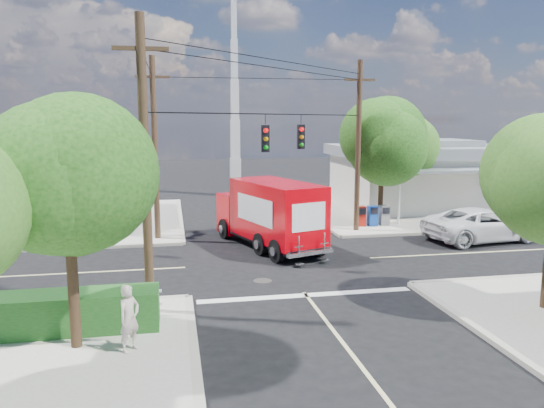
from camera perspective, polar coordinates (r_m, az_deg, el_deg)
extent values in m
plane|color=black|center=(22.56, 0.96, -6.32)|extent=(120.00, 120.00, 0.00)
cube|color=#A9A499|center=(36.27, 14.57, -0.60)|extent=(14.00, 14.00, 0.14)
cube|color=#A6A193|center=(33.89, 3.80, -0.99)|extent=(0.25, 14.00, 0.14)
cube|color=#A6A193|center=(30.21, 20.23, -2.79)|extent=(14.00, 0.25, 0.14)
cube|color=#A9A499|center=(33.48, -21.91, -1.76)|extent=(14.00, 14.00, 0.14)
cube|color=#A6A193|center=(32.83, -9.84, -1.44)|extent=(0.25, 14.00, 0.14)
cube|color=#A6A193|center=(26.79, -24.74, -4.53)|extent=(14.00, 0.25, 0.14)
cube|color=#A6A193|center=(14.56, 27.01, -15.96)|extent=(0.25, 14.00, 0.14)
cube|color=#A6A193|center=(11.88, -7.77, -20.90)|extent=(0.25, 14.00, 0.14)
cube|color=beige|center=(32.17, -2.66, -1.65)|extent=(0.12, 12.00, 0.01)
cube|color=beige|center=(13.53, 10.00, -17.33)|extent=(0.12, 12.00, 0.01)
cube|color=beige|center=(26.41, 22.80, -4.74)|extent=(12.00, 0.12, 0.01)
cube|color=beige|center=(22.81, -24.67, -6.98)|extent=(12.00, 0.12, 0.01)
cube|color=silver|center=(18.55, 3.69, -9.76)|extent=(7.50, 0.40, 0.01)
cube|color=beige|center=(37.58, 16.10, 2.39)|extent=(11.00, 8.00, 3.40)
cube|color=gray|center=(37.41, 16.24, 5.51)|extent=(11.80, 8.80, 0.70)
cube|color=gray|center=(37.38, 16.27, 6.27)|extent=(6.05, 4.40, 0.50)
cube|color=gray|center=(33.19, 19.99, 3.44)|extent=(9.90, 1.80, 0.15)
cylinder|color=silver|center=(30.62, 13.51, 0.57)|extent=(0.12, 0.12, 2.90)
cylinder|color=silver|center=(35.15, 26.71, 0.92)|extent=(0.12, 0.12, 2.90)
cube|color=beige|center=(34.89, -23.22, 1.35)|extent=(10.00, 8.00, 3.20)
cube|color=gray|center=(34.70, -23.42, 4.54)|extent=(10.80, 8.80, 0.70)
cube|color=gray|center=(34.68, -23.47, 5.36)|extent=(5.50, 4.40, 0.50)
cube|color=gray|center=(30.03, -25.32, 2.19)|extent=(9.00, 1.80, 0.15)
cylinder|color=silver|center=(28.67, -17.78, -0.38)|extent=(0.12, 0.12, 2.70)
cube|color=silver|center=(41.83, -3.94, 2.90)|extent=(0.80, 0.80, 3.00)
cube|color=silver|center=(41.61, -3.99, 7.01)|extent=(0.70, 0.70, 3.00)
cube|color=silver|center=(41.61, -4.03, 11.14)|extent=(0.60, 0.60, 3.00)
cube|color=silver|center=(41.83, -4.08, 15.25)|extent=(0.50, 0.50, 3.00)
cube|color=silver|center=(42.26, -4.13, 19.30)|extent=(0.40, 0.40, 3.00)
cylinder|color=#422D1C|center=(14.59, -20.65, -7.42)|extent=(0.28, 0.28, 3.71)
sphere|color=#17430F|center=(14.13, -21.18, 1.66)|extent=(3.71, 3.71, 3.71)
sphere|color=#17430F|center=(14.38, -22.66, 2.62)|extent=(3.02, 3.02, 3.02)
sphere|color=#17430F|center=(13.79, -19.94, 1.07)|extent=(3.25, 3.25, 3.25)
cylinder|color=#422D1C|center=(30.64, 11.63, 1.77)|extent=(0.28, 0.28, 4.10)
sphere|color=#17430F|center=(30.43, 11.79, 6.56)|extent=(4.10, 4.10, 4.10)
sphere|color=#17430F|center=(30.45, 10.96, 7.06)|extent=(3.33, 3.33, 3.33)
sphere|color=#17430F|center=(30.29, 12.61, 6.27)|extent=(3.58, 3.58, 3.58)
cylinder|color=#422D1C|center=(33.71, 14.29, 1.89)|extent=(0.28, 0.28, 3.58)
sphere|color=#345C1D|center=(33.52, 14.44, 5.69)|extent=(3.58, 3.58, 3.58)
sphere|color=#345C1D|center=(33.52, 13.69, 6.10)|extent=(2.91, 2.91, 2.91)
sphere|color=#345C1D|center=(33.40, 15.20, 5.46)|extent=(3.14, 3.14, 3.14)
sphere|color=#345C1D|center=(18.14, 26.79, 2.58)|extent=(2.81, 2.81, 2.81)
cylinder|color=#422D1C|center=(29.15, -16.75, 2.10)|extent=(0.24, 0.24, 5.00)
cone|color=#227227|center=(28.88, -15.20, 7.28)|extent=(0.50, 2.06, 0.98)
cone|color=#227227|center=(29.61, -15.76, 7.30)|extent=(1.92, 1.68, 0.98)
cone|color=#227227|center=(29.86, -17.20, 7.24)|extent=(2.12, 0.95, 0.98)
cone|color=#227227|center=(29.45, -18.49, 7.16)|extent=(1.34, 2.07, 0.98)
cone|color=#227227|center=(28.67, -18.69, 7.11)|extent=(1.34, 2.07, 0.98)
cone|color=#227227|center=(28.11, -17.59, 7.13)|extent=(2.12, 0.95, 0.98)
cone|color=#227227|center=(28.21, -16.00, 7.21)|extent=(1.92, 1.68, 0.98)
cylinder|color=#422D1C|center=(30.92, -20.14, 1.93)|extent=(0.24, 0.24, 4.60)
cone|color=#227227|center=(30.60, -18.72, 6.45)|extent=(0.50, 2.06, 0.98)
cone|color=#227227|center=(31.34, -19.16, 6.48)|extent=(1.92, 1.68, 0.98)
cone|color=#227227|center=(31.63, -20.49, 6.43)|extent=(2.12, 0.95, 0.98)
cone|color=#227227|center=(31.26, -21.74, 6.34)|extent=(1.34, 2.07, 0.98)
cone|color=#227227|center=(30.49, -22.02, 6.27)|extent=(1.34, 2.07, 0.98)
cone|color=#227227|center=(29.90, -21.04, 6.28)|extent=(2.12, 0.95, 0.98)
cone|color=#227227|center=(29.95, -19.54, 6.36)|extent=(1.92, 1.68, 0.98)
cylinder|color=#473321|center=(16.18, -13.48, 3.54)|extent=(0.28, 0.28, 9.00)
cube|color=#473321|center=(16.23, -13.95, 15.93)|extent=(1.60, 0.12, 0.12)
cylinder|color=#473321|center=(28.23, 9.25, 5.94)|extent=(0.28, 0.28, 9.00)
cube|color=#473321|center=(28.26, 9.43, 13.04)|extent=(1.60, 0.12, 0.12)
cylinder|color=#473321|center=(26.54, -12.48, 5.65)|extent=(0.28, 0.28, 9.00)
cube|color=#473321|center=(26.58, -12.74, 13.20)|extent=(1.60, 0.12, 0.12)
cylinder|color=black|center=(21.75, 1.00, 9.63)|extent=(10.43, 10.43, 0.04)
cube|color=black|center=(20.82, -0.73, 7.04)|extent=(0.30, 0.24, 1.05)
sphere|color=red|center=(20.68, -0.66, 7.94)|extent=(0.20, 0.20, 0.20)
cube|color=black|center=(23.08, 3.13, 7.23)|extent=(0.30, 0.24, 1.05)
sphere|color=red|center=(22.93, 3.22, 8.04)|extent=(0.20, 0.20, 0.20)
cube|color=silver|center=(16.97, -21.98, -10.52)|extent=(5.94, 0.05, 0.08)
cube|color=silver|center=(16.84, -22.06, -9.24)|extent=(5.94, 0.05, 0.08)
cube|color=silver|center=(16.59, -12.34, -9.95)|extent=(0.09, 0.06, 1.00)
cube|color=#194018|center=(16.21, -23.27, -10.78)|extent=(6.20, 1.20, 1.10)
cube|color=#9E140D|center=(29.81, 9.49, -1.28)|extent=(0.50, 0.50, 1.10)
cube|color=#1241A5|center=(30.06, 10.74, -1.23)|extent=(0.50, 0.50, 1.10)
cube|color=slate|center=(30.32, 11.97, -1.18)|extent=(0.50, 0.50, 1.10)
cube|color=black|center=(25.18, -0.43, -3.51)|extent=(4.27, 7.39, 0.23)
cube|color=#CB000A|center=(27.44, -3.26, -0.92)|extent=(2.56, 2.17, 2.00)
cube|color=black|center=(27.95, -3.84, 0.01)|extent=(1.88, 0.83, 0.86)
cube|color=silver|center=(28.29, -3.98, -1.94)|extent=(2.02, 0.78, 0.32)
cube|color=#CB000A|center=(24.21, 0.51, -0.73)|extent=(3.85, 5.73, 2.64)
cube|color=white|center=(24.78, 2.82, -0.19)|extent=(1.07, 3.11, 1.18)
cube|color=white|center=(23.64, -1.91, -0.64)|extent=(1.07, 3.11, 1.18)
cube|color=white|center=(21.97, 3.98, -1.40)|extent=(1.56, 0.54, 1.18)
cube|color=silver|center=(22.19, 4.11, -5.26)|extent=(2.14, 0.92, 0.16)
cube|color=silver|center=(21.67, 2.89, -4.61)|extent=(0.41, 0.18, 0.91)
cube|color=silver|center=(22.36, 5.65, -4.21)|extent=(0.41, 0.18, 0.91)
cylinder|color=black|center=(27.02, -5.10, -2.68)|extent=(0.60, 1.04, 1.00)
cylinder|color=black|center=(27.93, -1.19, -2.25)|extent=(0.60, 1.04, 1.00)
cylinder|color=black|center=(22.44, 0.52, -5.08)|extent=(0.60, 1.04, 1.00)
cylinder|color=black|center=(23.53, 4.95, -4.44)|extent=(0.60, 1.04, 1.00)
imported|color=silver|center=(28.38, 21.70, -2.06)|extent=(6.22, 3.48, 1.64)
imported|color=#C3B0A4|center=(14.20, -15.11, -11.77)|extent=(0.74, 0.75, 1.74)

